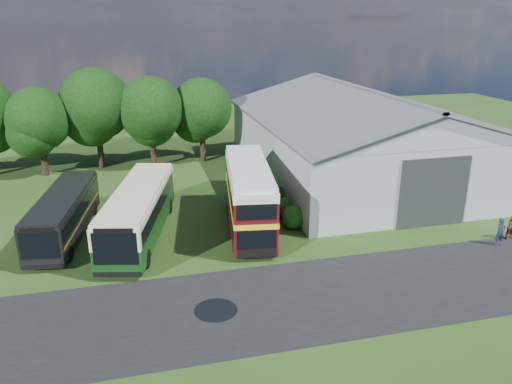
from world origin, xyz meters
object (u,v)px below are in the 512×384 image
object	(u,v)px
storage_shed	(359,132)
visitor_a	(500,232)
bus_maroon_double	(249,196)
bus_green_single	(139,212)
bus_dark_single	(64,214)

from	to	relation	value
storage_shed	visitor_a	bearing A→B (deg)	-80.84
storage_shed	bus_maroon_double	bearing A→B (deg)	-143.64
bus_green_single	bus_maroon_double	distance (m)	7.44
bus_maroon_double	visitor_a	size ratio (longest dim) A/B	6.08
bus_green_single	visitor_a	distance (m)	23.51
storage_shed	bus_maroon_double	distance (m)	15.55
bus_dark_single	visitor_a	distance (m)	28.56
storage_shed	bus_green_single	xyz separation A→B (m)	(-19.85, -8.91, -2.36)
bus_green_single	visitor_a	bearing A→B (deg)	-3.88
bus_green_single	bus_maroon_double	xyz separation A→B (m)	(7.42, -0.25, 0.50)
bus_green_single	bus_dark_single	bearing A→B (deg)	177.25
bus_maroon_double	visitor_a	distance (m)	16.52
bus_maroon_double	visitor_a	xyz separation A→B (m)	(15.00, -6.78, -1.40)
bus_green_single	bus_dark_single	world-z (taller)	bus_green_single
storage_shed	bus_green_single	world-z (taller)	storage_shed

